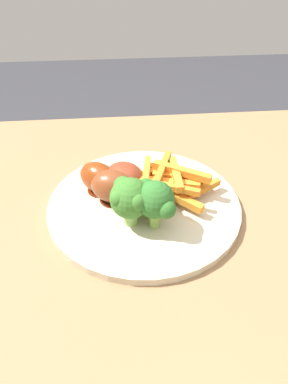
# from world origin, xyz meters

# --- Properties ---
(dining_table) EXTENTS (1.11, 0.74, 0.72)m
(dining_table) POSITION_xyz_m (0.00, 0.00, 0.61)
(dining_table) COLOR #8E6B47
(dining_table) RESTS_ON ground_plane
(dinner_plate) EXTENTS (0.30, 0.30, 0.01)m
(dinner_plate) POSITION_xyz_m (-0.02, -0.05, 0.73)
(dinner_plate) COLOR beige
(dinner_plate) RESTS_ON dining_table
(broccoli_floret_front) EXTENTS (0.04, 0.05, 0.06)m
(broccoli_floret_front) POSITION_xyz_m (-0.02, -0.03, 0.77)
(broccoli_floret_front) COLOR #8CB14C
(broccoli_floret_front) RESTS_ON dinner_plate
(broccoli_floret_middle) EXTENTS (0.05, 0.06, 0.07)m
(broccoli_floret_middle) POSITION_xyz_m (-0.03, 0.00, 0.78)
(broccoli_floret_middle) COLOR #86AD4B
(broccoli_floret_middle) RESTS_ON dinner_plate
(broccoli_floret_back) EXTENTS (0.06, 0.06, 0.07)m
(broccoli_floret_back) POSITION_xyz_m (0.00, -0.01, 0.78)
(broccoli_floret_back) COLOR #87B85B
(broccoli_floret_back) RESTS_ON dinner_plate
(carrot_fries_pile) EXTENTS (0.16, 0.13, 0.04)m
(carrot_fries_pile) POSITION_xyz_m (-0.06, -0.07, 0.76)
(carrot_fries_pile) COLOR orange
(carrot_fries_pile) RESTS_ON dinner_plate
(chicken_drumstick_near) EXTENTS (0.11, 0.10, 0.05)m
(chicken_drumstick_near) POSITION_xyz_m (0.04, -0.08, 0.76)
(chicken_drumstick_near) COLOR #5A1C09
(chicken_drumstick_near) RESTS_ON dinner_plate
(chicken_drumstick_far) EXTENTS (0.11, 0.10, 0.05)m
(chicken_drumstick_far) POSITION_xyz_m (0.00, -0.08, 0.76)
(chicken_drumstick_far) COLOR #612012
(chicken_drumstick_far) RESTS_ON dinner_plate
(chicken_drumstick_extra) EXTENTS (0.13, 0.07, 0.05)m
(chicken_drumstick_extra) POSITION_xyz_m (0.02, -0.06, 0.76)
(chicken_drumstick_extra) COLOR #522110
(chicken_drumstick_extra) RESTS_ON dinner_plate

